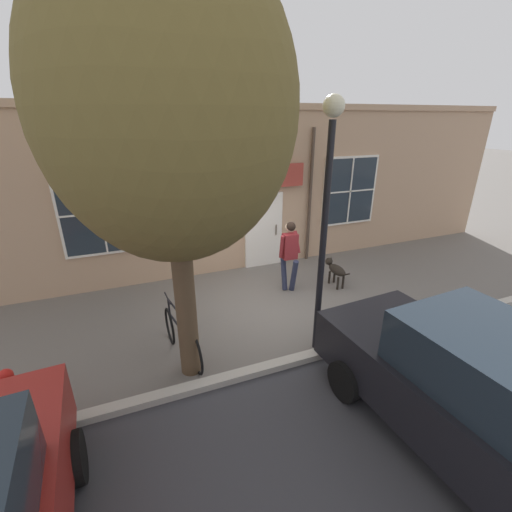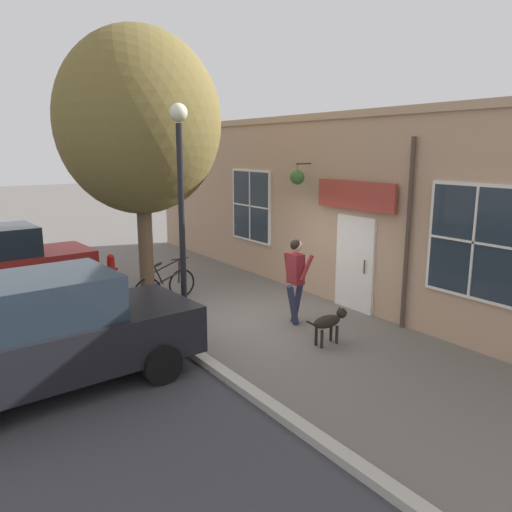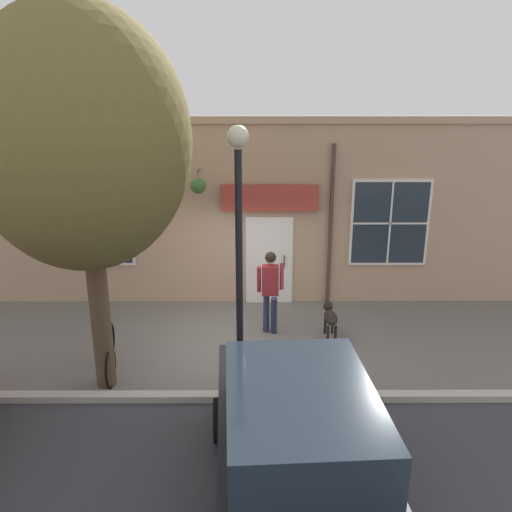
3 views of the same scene
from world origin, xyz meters
name	(u,v)px [view 1 (image 1 of 3)]	position (x,y,z in m)	size (l,w,h in m)	color
ground_plane	(268,305)	(0.00, 0.00, 0.00)	(90.00, 90.00, 0.00)	#66605B
storefront_facade	(234,191)	(-2.34, 0.02, 2.17)	(0.95, 18.00, 4.33)	tan
pedestrian_walking	(290,250)	(-0.51, 0.77, 1.07)	(0.54, 0.56, 1.76)	#282D47
dog_on_leash	(336,269)	(-0.31, 1.99, 0.43)	(1.03, 0.26, 0.65)	black
street_tree_by_curb	(169,118)	(1.51, -2.08, 3.98)	(3.55, 3.20, 6.03)	brown
leaning_bicycle	(182,337)	(1.05, -2.13, 0.38)	(1.70, 0.38, 1.01)	black
parked_car_mid_block	(483,397)	(4.31, 0.92, 0.88)	(4.40, 2.13, 1.75)	black
street_lamp	(327,195)	(1.73, 0.21, 2.86)	(0.32, 0.32, 4.30)	black
fire_hydrant	(11,392)	(1.48, -4.61, 0.40)	(0.34, 0.20, 0.77)	red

